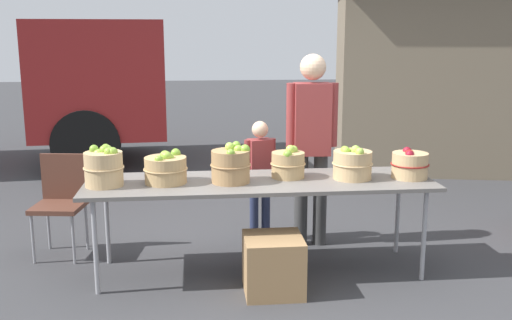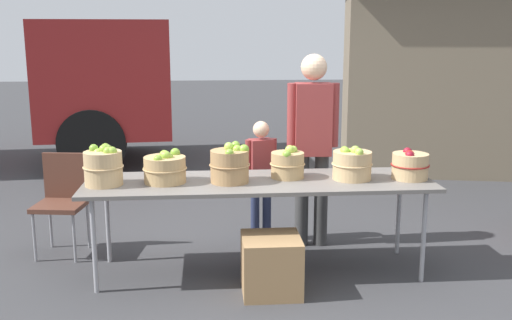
{
  "view_description": "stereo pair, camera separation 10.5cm",
  "coord_description": "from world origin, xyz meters",
  "px_view_note": "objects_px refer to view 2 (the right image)",
  "views": [
    {
      "loc": [
        -0.49,
        -4.46,
        1.87
      ],
      "look_at": [
        0.0,
        0.3,
        0.85
      ],
      "focal_mm": 41.64,
      "sensor_mm": 36.0,
      "label": 1
    },
    {
      "loc": [
        -0.39,
        -4.47,
        1.87
      ],
      "look_at": [
        0.0,
        0.3,
        0.85
      ],
      "focal_mm": 41.64,
      "sensor_mm": 36.0,
      "label": 2
    }
  ],
  "objects_px": {
    "apple_basket_green_1": "(165,169)",
    "apple_basket_green_2": "(230,165)",
    "market_table": "(259,185)",
    "child_customer": "(261,172)",
    "folding_chair": "(63,195)",
    "apple_basket_green_3": "(288,164)",
    "apple_basket_green_4": "(352,164)",
    "produce_crate": "(271,265)",
    "apple_basket_red_0": "(410,165)",
    "apple_basket_green_0": "(103,166)",
    "vendor_adult": "(313,135)"
  },
  "relations": [
    {
      "from": "child_customer",
      "to": "apple_basket_green_3",
      "type": "bearing_deg",
      "value": 90.23
    },
    {
      "from": "market_table",
      "to": "apple_basket_green_2",
      "type": "bearing_deg",
      "value": -172.29
    },
    {
      "from": "apple_basket_green_3",
      "to": "folding_chair",
      "type": "xyz_separation_m",
      "value": [
        -1.88,
        0.49,
        -0.35
      ]
    },
    {
      "from": "apple_basket_green_1",
      "to": "child_customer",
      "type": "distance_m",
      "value": 1.09
    },
    {
      "from": "apple_basket_green_1",
      "to": "apple_basket_green_2",
      "type": "relative_size",
      "value": 1.08
    },
    {
      "from": "apple_basket_green_0",
      "to": "apple_basket_green_3",
      "type": "height_order",
      "value": "apple_basket_green_0"
    },
    {
      "from": "apple_basket_green_1",
      "to": "child_customer",
      "type": "relative_size",
      "value": 0.3
    },
    {
      "from": "apple_basket_green_1",
      "to": "folding_chair",
      "type": "xyz_separation_m",
      "value": [
        -0.92,
        0.58,
        -0.35
      ]
    },
    {
      "from": "apple_basket_green_0",
      "to": "produce_crate",
      "type": "distance_m",
      "value": 1.45
    },
    {
      "from": "vendor_adult",
      "to": "apple_basket_green_3",
      "type": "bearing_deg",
      "value": 63.35
    },
    {
      "from": "apple_basket_green_0",
      "to": "apple_basket_green_2",
      "type": "distance_m",
      "value": 0.95
    },
    {
      "from": "folding_chair",
      "to": "apple_basket_green_2",
      "type": "bearing_deg",
      "value": -14.79
    },
    {
      "from": "apple_basket_green_2",
      "to": "apple_basket_green_4",
      "type": "bearing_deg",
      "value": 1.15
    },
    {
      "from": "vendor_adult",
      "to": "child_customer",
      "type": "xyz_separation_m",
      "value": [
        -0.44,
        0.13,
        -0.35
      ]
    },
    {
      "from": "market_table",
      "to": "apple_basket_red_0",
      "type": "distance_m",
      "value": 1.2
    },
    {
      "from": "apple_basket_green_1",
      "to": "apple_basket_green_4",
      "type": "xyz_separation_m",
      "value": [
        1.45,
        -0.01,
        0.01
      ]
    },
    {
      "from": "apple_basket_green_2",
      "to": "folding_chair",
      "type": "xyz_separation_m",
      "value": [
        -1.42,
        0.6,
        -0.38
      ]
    },
    {
      "from": "apple_basket_green_1",
      "to": "folding_chair",
      "type": "relative_size",
      "value": 0.39
    },
    {
      "from": "apple_basket_green_1",
      "to": "apple_basket_green_3",
      "type": "relative_size",
      "value": 1.21
    },
    {
      "from": "apple_basket_green_2",
      "to": "apple_basket_green_3",
      "type": "xyz_separation_m",
      "value": [
        0.46,
        0.11,
        -0.02
      ]
    },
    {
      "from": "apple_basket_green_4",
      "to": "produce_crate",
      "type": "distance_m",
      "value": 1.02
    },
    {
      "from": "apple_basket_green_0",
      "to": "apple_basket_green_3",
      "type": "xyz_separation_m",
      "value": [
        1.41,
        0.12,
        -0.03
      ]
    },
    {
      "from": "market_table",
      "to": "folding_chair",
      "type": "relative_size",
      "value": 3.14
    },
    {
      "from": "apple_basket_green_1",
      "to": "produce_crate",
      "type": "relative_size",
      "value": 0.8
    },
    {
      "from": "folding_chair",
      "to": "produce_crate",
      "type": "xyz_separation_m",
      "value": [
        1.7,
        -0.97,
        -0.3
      ]
    },
    {
      "from": "market_table",
      "to": "apple_basket_green_3",
      "type": "height_order",
      "value": "apple_basket_green_3"
    },
    {
      "from": "vendor_adult",
      "to": "produce_crate",
      "type": "bearing_deg",
      "value": 67.56
    },
    {
      "from": "apple_basket_green_1",
      "to": "produce_crate",
      "type": "bearing_deg",
      "value": -27.01
    },
    {
      "from": "child_customer",
      "to": "folding_chair",
      "type": "xyz_separation_m",
      "value": [
        -1.72,
        -0.14,
        -0.15
      ]
    },
    {
      "from": "apple_basket_green_2",
      "to": "apple_basket_green_3",
      "type": "distance_m",
      "value": 0.47
    },
    {
      "from": "apple_basket_red_0",
      "to": "vendor_adult",
      "type": "height_order",
      "value": "vendor_adult"
    },
    {
      "from": "apple_basket_green_2",
      "to": "produce_crate",
      "type": "height_order",
      "value": "apple_basket_green_2"
    },
    {
      "from": "apple_basket_green_0",
      "to": "folding_chair",
      "type": "relative_size",
      "value": 0.36
    },
    {
      "from": "market_table",
      "to": "vendor_adult",
      "type": "height_order",
      "value": "vendor_adult"
    },
    {
      "from": "market_table",
      "to": "produce_crate",
      "type": "xyz_separation_m",
      "value": [
        0.05,
        -0.4,
        -0.5
      ]
    },
    {
      "from": "market_table",
      "to": "apple_basket_red_0",
      "type": "xyz_separation_m",
      "value": [
        1.19,
        -0.04,
        0.15
      ]
    },
    {
      "from": "apple_basket_green_4",
      "to": "child_customer",
      "type": "bearing_deg",
      "value": 132.02
    },
    {
      "from": "apple_basket_green_0",
      "to": "child_customer",
      "type": "xyz_separation_m",
      "value": [
        1.26,
        0.75,
        -0.24
      ]
    },
    {
      "from": "apple_basket_green_0",
      "to": "apple_basket_red_0",
      "type": "distance_m",
      "value": 2.36
    },
    {
      "from": "apple_basket_green_4",
      "to": "produce_crate",
      "type": "height_order",
      "value": "apple_basket_green_4"
    },
    {
      "from": "market_table",
      "to": "apple_basket_green_1",
      "type": "relative_size",
      "value": 7.96
    },
    {
      "from": "apple_basket_green_0",
      "to": "vendor_adult",
      "type": "height_order",
      "value": "vendor_adult"
    },
    {
      "from": "apple_basket_green_3",
      "to": "child_customer",
      "type": "relative_size",
      "value": 0.25
    },
    {
      "from": "apple_basket_green_0",
      "to": "vendor_adult",
      "type": "bearing_deg",
      "value": 20.17
    },
    {
      "from": "child_customer",
      "to": "folding_chair",
      "type": "height_order",
      "value": "child_customer"
    },
    {
      "from": "vendor_adult",
      "to": "folding_chair",
      "type": "bearing_deg",
      "value": 3.1
    },
    {
      "from": "apple_basket_green_3",
      "to": "apple_basket_green_4",
      "type": "height_order",
      "value": "apple_basket_green_4"
    },
    {
      "from": "apple_basket_green_1",
      "to": "folding_chair",
      "type": "distance_m",
      "value": 1.14
    },
    {
      "from": "produce_crate",
      "to": "apple_basket_green_3",
      "type": "bearing_deg",
      "value": 69.52
    },
    {
      "from": "vendor_adult",
      "to": "child_customer",
      "type": "relative_size",
      "value": 1.53
    }
  ]
}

